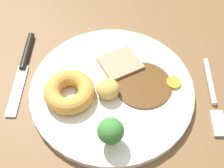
% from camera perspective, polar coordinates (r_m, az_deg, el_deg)
% --- Properties ---
extents(dining_table, '(1.20, 0.84, 0.04)m').
position_cam_1_polar(dining_table, '(0.52, -0.76, -3.90)').
color(dining_table, brown).
rests_on(dining_table, ground).
extents(dinner_plate, '(0.27, 0.27, 0.01)m').
position_cam_1_polar(dinner_plate, '(0.50, -0.00, -1.12)').
color(dinner_plate, silver).
rests_on(dinner_plate, dining_table).
extents(gravy_pool, '(0.10, 0.10, 0.00)m').
position_cam_1_polar(gravy_pool, '(0.50, 6.00, -0.14)').
color(gravy_pool, '#563819').
rests_on(gravy_pool, dinner_plate).
extents(meat_slice_main, '(0.09, 0.08, 0.01)m').
position_cam_1_polar(meat_slice_main, '(0.52, 1.59, 3.99)').
color(meat_slice_main, tan).
rests_on(meat_slice_main, dinner_plate).
extents(yorkshire_pudding, '(0.08, 0.08, 0.03)m').
position_cam_1_polar(yorkshire_pudding, '(0.48, -8.18, -1.45)').
color(yorkshire_pudding, '#C68938').
rests_on(yorkshire_pudding, dinner_plate).
extents(roast_potato_left, '(0.04, 0.04, 0.03)m').
position_cam_1_polar(roast_potato_left, '(0.48, -0.30, -1.15)').
color(roast_potato_left, tan).
rests_on(roast_potato_left, dinner_plate).
extents(carrot_coin_front, '(0.02, 0.02, 0.01)m').
position_cam_1_polar(carrot_coin_front, '(0.51, 11.68, 0.24)').
color(carrot_coin_front, orange).
rests_on(carrot_coin_front, dinner_plate).
extents(broccoli_floret, '(0.04, 0.04, 0.05)m').
position_cam_1_polar(broccoli_floret, '(0.42, -0.26, -9.05)').
color(broccoli_floret, '#8CB766').
rests_on(broccoli_floret, dinner_plate).
extents(fork, '(0.03, 0.15, 0.01)m').
position_cam_1_polar(fork, '(0.53, 18.75, -2.44)').
color(fork, silver).
rests_on(fork, dining_table).
extents(knife, '(0.03, 0.19, 0.01)m').
position_cam_1_polar(knife, '(0.56, -16.54, 3.40)').
color(knife, black).
rests_on(knife, dining_table).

